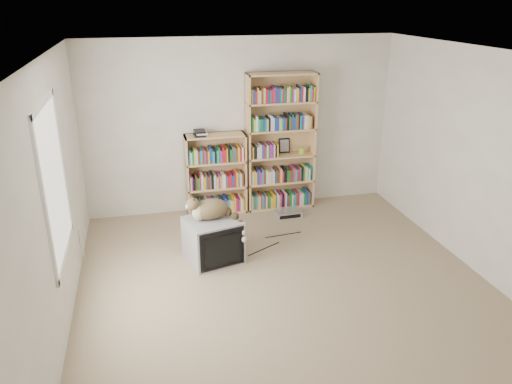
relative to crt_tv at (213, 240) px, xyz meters
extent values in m
cube|color=tan|center=(0.69, -0.92, -0.26)|extent=(4.50, 5.00, 0.01)
cube|color=silver|center=(0.69, 1.58, 0.99)|extent=(4.50, 0.02, 2.50)
cube|color=silver|center=(0.69, -3.42, 0.99)|extent=(4.50, 0.02, 2.50)
cube|color=silver|center=(-1.56, -0.92, 0.99)|extent=(0.02, 5.00, 2.50)
cube|color=silver|center=(2.94, -0.92, 0.99)|extent=(0.02, 5.00, 2.50)
cube|color=white|center=(0.69, -0.92, 2.24)|extent=(4.50, 5.00, 0.02)
cube|color=white|center=(-1.55, -0.72, 1.14)|extent=(0.02, 1.22, 1.52)
cube|color=#959597|center=(0.00, -0.01, 0.00)|extent=(0.73, 0.69, 0.53)
cube|color=black|center=(0.07, -0.26, 0.00)|extent=(0.55, 0.17, 0.49)
cube|color=black|center=(0.07, -0.28, -0.01)|extent=(0.44, 0.12, 0.37)
cube|color=black|center=(-0.03, 0.11, -0.01)|extent=(0.43, 0.38, 0.32)
ellipsoid|color=#322514|center=(-0.01, 0.05, 0.39)|extent=(0.48, 0.36, 0.24)
ellipsoid|color=#322514|center=(0.10, 0.07, 0.38)|extent=(0.23, 0.25, 0.18)
ellipsoid|color=#C2B28C|center=(-0.15, 0.01, 0.38)|extent=(0.20, 0.20, 0.20)
ellipsoid|color=#322514|center=(-0.22, 0.00, 0.49)|extent=(0.18, 0.17, 0.15)
sphere|color=beige|center=(-0.28, -0.01, 0.47)|extent=(0.07, 0.07, 0.06)
cone|color=black|center=(-0.21, -0.03, 0.56)|extent=(0.07, 0.08, 0.08)
cone|color=black|center=(-0.22, 0.06, 0.56)|extent=(0.07, 0.08, 0.08)
cube|color=tan|center=(0.75, 1.42, 0.74)|extent=(0.02, 0.30, 2.01)
cube|color=tan|center=(1.73, 1.42, 0.74)|extent=(0.02, 0.30, 2.01)
cube|color=tan|center=(1.24, 1.55, 0.74)|extent=(1.00, 0.03, 2.01)
cube|color=tan|center=(1.24, 1.42, 1.73)|extent=(1.00, 0.30, 0.02)
cube|color=tan|center=(1.24, 1.42, -0.25)|extent=(1.00, 0.30, 0.03)
cube|color=tan|center=(1.24, 1.42, 0.15)|extent=(1.00, 0.30, 0.03)
cube|color=tan|center=(1.24, 1.42, 0.54)|extent=(1.00, 0.30, 0.02)
cube|color=tan|center=(1.24, 1.42, 0.94)|extent=(1.00, 0.30, 0.02)
cube|color=tan|center=(1.24, 1.42, 1.34)|extent=(1.00, 0.30, 0.02)
cube|color=#A91623|center=(1.24, 1.42, -0.14)|extent=(0.92, 0.24, 0.19)
cube|color=navy|center=(1.24, 1.42, 0.25)|extent=(0.92, 0.24, 0.19)
cube|color=#136F29|center=(1.24, 1.42, 0.65)|extent=(0.92, 0.24, 0.19)
cube|color=#F6E2CB|center=(1.24, 1.42, 1.05)|extent=(0.92, 0.24, 0.19)
cube|color=black|center=(1.24, 1.42, 1.44)|extent=(0.92, 0.24, 0.19)
cube|color=tan|center=(-0.14, 1.42, 0.33)|extent=(0.02, 0.30, 1.18)
cube|color=tan|center=(0.69, 1.42, 0.33)|extent=(0.03, 0.30, 1.18)
cube|color=tan|center=(0.27, 1.55, 0.33)|extent=(0.86, 0.03, 1.18)
cube|color=tan|center=(0.27, 1.42, 0.91)|extent=(0.86, 0.30, 0.02)
cube|color=tan|center=(0.27, 1.42, -0.25)|extent=(0.86, 0.30, 0.03)
cube|color=tan|center=(0.27, 1.42, 0.14)|extent=(0.86, 0.30, 0.03)
cube|color=tan|center=(0.27, 1.42, 0.52)|extent=(0.86, 0.30, 0.02)
cube|color=#A91623|center=(0.27, 1.42, -0.14)|extent=(0.78, 0.24, 0.19)
cube|color=navy|center=(0.27, 1.42, 0.24)|extent=(0.78, 0.24, 0.19)
cube|color=#136F29|center=(0.27, 1.42, 0.63)|extent=(0.78, 0.24, 0.19)
cube|color=#A91623|center=(0.08, 1.41, 0.96)|extent=(0.18, 0.23, 0.08)
cylinder|color=#86BD36|center=(1.56, 1.42, 0.60)|extent=(0.08, 0.08, 0.09)
cube|color=black|center=(1.33, 1.52, 0.67)|extent=(0.17, 0.05, 0.22)
cube|color=#B8B8BD|center=(1.26, 1.03, -0.22)|extent=(0.38, 0.28, 0.08)
cube|color=silver|center=(-1.55, 0.34, 0.06)|extent=(0.01, 0.08, 0.13)
camera|label=1|loc=(-0.73, -5.35, 2.74)|focal=35.00mm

